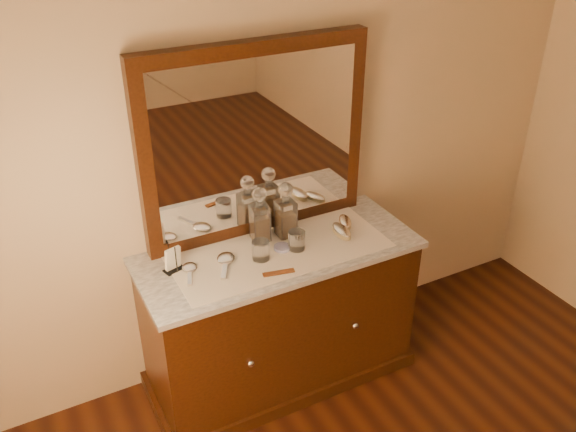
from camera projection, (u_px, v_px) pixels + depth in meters
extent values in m
plane|color=tan|center=(251.00, 129.00, 3.01)|extent=(4.50, 4.50, 0.00)
cube|color=black|center=(279.00, 318.00, 3.28)|extent=(1.40, 0.55, 0.82)
cube|color=black|center=(280.00, 368.00, 3.47)|extent=(1.46, 0.59, 0.08)
sphere|color=silver|center=(251.00, 363.00, 2.92)|extent=(0.04, 0.04, 0.04)
sphere|color=silver|center=(355.00, 326.00, 3.16)|extent=(0.04, 0.04, 0.04)
cube|color=white|center=(279.00, 252.00, 3.07)|extent=(1.44, 0.59, 0.03)
cube|color=black|center=(256.00, 142.00, 3.00)|extent=(1.20, 0.08, 1.00)
cube|color=white|center=(259.00, 144.00, 2.97)|extent=(1.06, 0.01, 0.86)
cube|color=silver|center=(281.00, 251.00, 3.04)|extent=(1.10, 0.45, 0.00)
cylinder|color=silver|center=(282.00, 248.00, 3.06)|extent=(0.11, 0.11, 0.02)
cube|color=brown|center=(279.00, 273.00, 2.87)|extent=(0.16, 0.06, 0.01)
cube|color=black|center=(174.00, 270.00, 2.91)|extent=(0.11, 0.08, 0.01)
cylinder|color=black|center=(176.00, 260.00, 2.85)|extent=(0.01, 0.01, 0.15)
cylinder|color=black|center=(169.00, 255.00, 2.89)|extent=(0.01, 0.01, 0.15)
cube|color=white|center=(173.00, 258.00, 2.87)|extent=(0.08, 0.05, 0.12)
cube|color=brown|center=(260.00, 228.00, 3.11)|extent=(0.08, 0.08, 0.14)
cube|color=white|center=(260.00, 223.00, 3.09)|extent=(0.10, 0.10, 0.19)
cylinder|color=white|center=(260.00, 204.00, 3.04)|extent=(0.04, 0.04, 0.03)
sphere|color=white|center=(259.00, 194.00, 3.01)|extent=(0.08, 0.08, 0.08)
cube|color=brown|center=(286.00, 224.00, 3.14)|extent=(0.08, 0.08, 0.14)
cube|color=white|center=(286.00, 219.00, 3.13)|extent=(0.09, 0.09, 0.20)
cylinder|color=white|center=(286.00, 199.00, 3.07)|extent=(0.04, 0.04, 0.03)
sphere|color=white|center=(285.00, 190.00, 3.04)|extent=(0.08, 0.08, 0.08)
ellipsoid|color=tan|center=(342.00, 233.00, 3.17)|extent=(0.08, 0.16, 0.02)
ellipsoid|color=silver|center=(342.00, 230.00, 3.16)|extent=(0.08, 0.16, 0.02)
ellipsoid|color=tan|center=(345.00, 224.00, 3.25)|extent=(0.11, 0.15, 0.02)
ellipsoid|color=silver|center=(345.00, 221.00, 3.25)|extent=(0.11, 0.15, 0.02)
ellipsoid|color=silver|center=(190.00, 267.00, 2.90)|extent=(0.10, 0.11, 0.02)
cube|color=silver|center=(190.00, 278.00, 2.84)|extent=(0.06, 0.12, 0.01)
ellipsoid|color=silver|center=(226.00, 258.00, 2.97)|extent=(0.13, 0.14, 0.02)
cube|color=silver|center=(224.00, 270.00, 2.89)|extent=(0.09, 0.14, 0.01)
cylinder|color=white|center=(297.00, 240.00, 3.04)|extent=(0.09, 0.09, 0.10)
cylinder|color=white|center=(261.00, 250.00, 2.96)|extent=(0.09, 0.09, 0.10)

